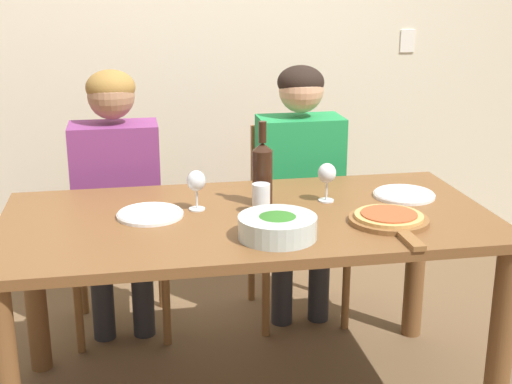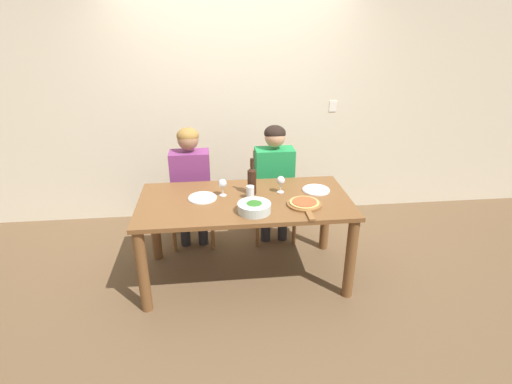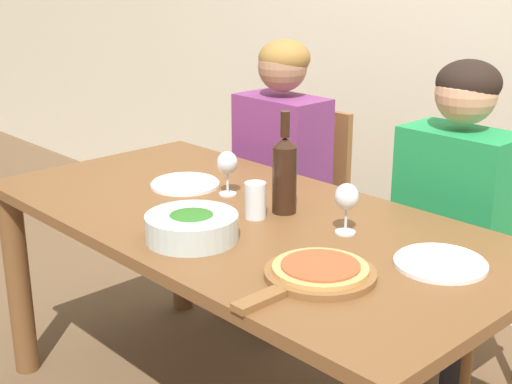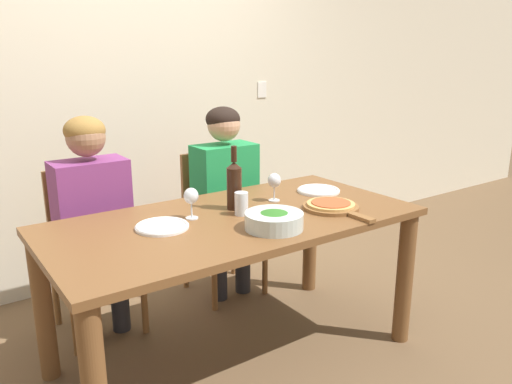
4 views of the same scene
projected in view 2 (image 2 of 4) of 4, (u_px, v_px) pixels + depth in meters
ground_plane at (246, 275)px, 3.65m from camera, size 40.00×40.00×0.00m
back_wall at (234, 99)px, 4.32m from camera, size 10.00×0.06×2.70m
dining_table at (245, 213)px, 3.40m from camera, size 1.78×0.88×0.76m
chair_left at (192, 195)px, 4.09m from camera, size 0.42×0.42×0.91m
chair_right at (272, 191)px, 4.18m from camera, size 0.42×0.42×0.91m
person_woman at (190, 177)px, 3.89m from camera, size 0.47×0.51×1.21m
person_man at (275, 174)px, 3.98m from camera, size 0.47×0.51×1.21m
wine_bottle at (252, 180)px, 3.40m from camera, size 0.08×0.08×0.32m
broccoli_bowl at (254, 207)px, 3.12m from camera, size 0.26×0.26×0.08m
dinner_plate_left at (202, 198)px, 3.35m from camera, size 0.24×0.24×0.02m
dinner_plate_right at (316, 190)px, 3.51m from camera, size 0.24×0.24×0.02m
pizza_on_board at (305, 204)px, 3.23m from camera, size 0.28×0.42×0.04m
wine_glass_left at (223, 184)px, 3.37m from camera, size 0.07×0.07×0.15m
wine_glass_right at (281, 181)px, 3.44m from camera, size 0.07×0.07×0.15m
water_tumbler at (250, 192)px, 3.34m from camera, size 0.07×0.07×0.11m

